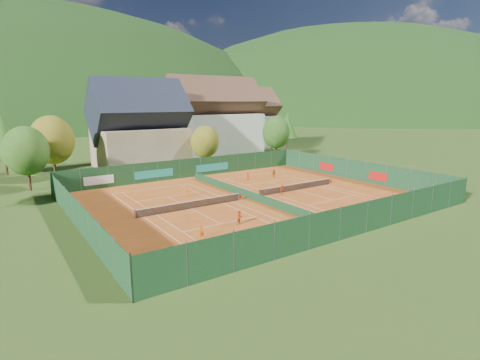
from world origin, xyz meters
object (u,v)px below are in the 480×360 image
object	(u,v)px
player_right_far_b	(274,173)
hotel_block_b	(245,121)
chalet	(140,130)
hotel_block_a	(214,121)
player_left_near	(202,232)
player_right_far_a	(248,176)
player_right_near	(282,190)
player_left_far	(186,191)
player_left_mid	(240,218)
ball_hopper	(411,200)

from	to	relation	value
player_right_far_b	hotel_block_b	bearing A→B (deg)	-138.33
chalet	hotel_block_a	bearing A→B (deg)	17.53
hotel_block_a	player_left_near	size ratio (longest dim) A/B	16.89
player_right_far_a	player_right_near	bearing A→B (deg)	50.19
player_left_far	player_right_near	world-z (taller)	same
player_left_mid	player_right_far_b	world-z (taller)	player_left_mid
player_left_near	player_left_far	world-z (taller)	player_left_far
hotel_block_b	player_left_far	bearing A→B (deg)	-132.95
hotel_block_a	player_left_far	size ratio (longest dim) A/B	15.07
hotel_block_b	player_right_far_a	bearing A→B (deg)	-124.20
ball_hopper	player_left_mid	world-z (taller)	player_left_mid
player_left_near	player_right_far_b	world-z (taller)	player_right_far_b
hotel_block_a	chalet	bearing A→B (deg)	-162.47
hotel_block_a	ball_hopper	size ratio (longest dim) A/B	27.00
player_left_near	player_left_mid	xyz separation A→B (m)	(4.91, 1.27, 0.08)
hotel_block_a	player_left_near	world-z (taller)	hotel_block_a
hotel_block_b	ball_hopper	distance (m)	59.47
player_right_near	player_left_far	bearing A→B (deg)	124.69
player_right_far_a	hotel_block_b	bearing A→B (deg)	-153.69
player_right_far_a	player_left_mid	bearing A→B (deg)	22.98
player_left_near	player_right_far_a	bearing A→B (deg)	37.42
player_left_near	player_right_far_b	size ratio (longest dim) A/B	0.96
player_left_near	player_left_far	bearing A→B (deg)	61.24
hotel_block_b	ball_hopper	world-z (taller)	hotel_block_b
player_right_near	ball_hopper	bearing A→B (deg)	-76.41
ball_hopper	player_left_far	xyz separation A→B (m)	(-20.01, 18.14, 0.16)
hotel_block_a	player_right_near	xyz separation A→B (m)	(-11.55, -37.01, -6.67)
player_left_mid	player_left_far	distance (m)	12.83
ball_hopper	chalet	bearing A→B (deg)	111.48
player_left_near	player_right_far_a	distance (m)	25.28
player_left_near	player_right_far_a	world-z (taller)	player_left_near
hotel_block_a	ball_hopper	bearing A→B (deg)	-92.46
ball_hopper	player_left_mid	bearing A→B (deg)	165.43
player_right_near	player_right_far_a	world-z (taller)	player_right_near
hotel_block_a	player_right_far_b	distance (m)	28.79
hotel_block_a	player_right_far_b	xyz separation A→B (m)	(-5.13, -27.52, -6.72)
hotel_block_b	player_right_near	distance (m)	52.09
player_left_near	player_left_far	xyz separation A→B (m)	(5.35, 14.10, 0.08)
player_left_mid	player_right_far_b	distance (m)	23.72
hotel_block_b	player_left_mid	xyz separation A→B (m)	(-36.55, -51.61, -5.90)
player_left_mid	player_right_far_b	xyz separation A→B (m)	(17.42, 16.09, -0.06)
hotel_block_b	ball_hopper	bearing A→B (deg)	-105.80
player_left_mid	player_left_far	size ratio (longest dim) A/B	1.01
player_right_near	chalet	bearing A→B (deg)	78.69
hotel_block_b	player_right_far_b	size ratio (longest dim) A/B	13.00
hotel_block_a	player_left_near	xyz separation A→B (m)	(-27.46, -44.89, -6.74)
player_right_near	player_right_far_a	distance (m)	10.28
player_left_near	player_right_far_b	bearing A→B (deg)	29.92
ball_hopper	player_right_far_b	size ratio (longest dim) A/B	0.60
hotel_block_a	player_left_far	distance (m)	38.49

